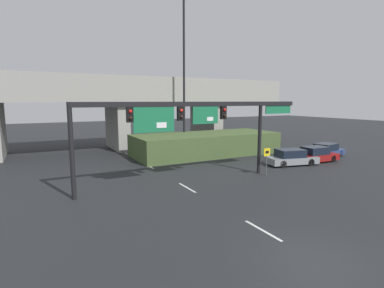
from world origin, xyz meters
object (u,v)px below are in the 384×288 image
Objects in this scene: parked_sedan_near_right at (291,158)px; signal_gantry at (193,117)px; highway_light_pole_near at (184,74)px; parked_sedan_far_right at (326,151)px; speed_limit_sign at (267,157)px; parked_sedan_mid_right at (316,155)px.

signal_gantry is at bearing -161.96° from parked_sedan_near_right.
highway_light_pole_near is at bearing 66.39° from signal_gantry.
parked_sedan_far_right is at bearing 22.88° from parked_sedan_near_right.
signal_gantry reaches higher than speed_limit_sign.
highway_light_pole_near is 15.88m from parked_sedan_mid_right.
highway_light_pole_near is at bearing 93.65° from speed_limit_sign.
speed_limit_sign is 0.46× the size of parked_sedan_near_right.
speed_limit_sign is 11.19m from parked_sedan_far_right.
highway_light_pole_near is 3.75× the size of parked_sedan_mid_right.
highway_light_pole_near reaches higher than parked_sedan_far_right.
speed_limit_sign reaches higher than parked_sedan_far_right.
signal_gantry is at bearing -174.22° from parked_sedan_mid_right.
speed_limit_sign is at bearing -164.48° from parked_sedan_mid_right.
speed_limit_sign is 7.96m from parked_sedan_mid_right.
parked_sedan_near_right is 3.04m from parked_sedan_mid_right.
parked_sedan_near_right is at bearing 179.88° from parked_sedan_mid_right.
highway_light_pole_near reaches higher than signal_gantry.
parked_sedan_near_right is 1.07× the size of parked_sedan_far_right.
speed_limit_sign reaches higher than parked_sedan_mid_right.
signal_gantry is at bearing 170.90° from speed_limit_sign.
parked_sedan_near_right reaches higher than parked_sedan_far_right.
parked_sedan_far_right is (16.64, 2.13, -4.00)m from signal_gantry.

